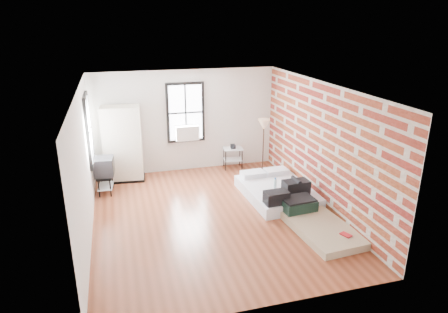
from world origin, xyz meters
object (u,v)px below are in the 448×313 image
object	(u,v)px
wardrobe	(123,144)
tv_stand	(104,168)
mattress_bare	(314,221)
side_table	(233,152)
floor_lamp	(264,127)
mattress_main	(278,191)

from	to	relation	value
wardrobe	tv_stand	distance (m)	0.93
mattress_bare	wardrobe	bearing A→B (deg)	130.35
mattress_bare	tv_stand	distance (m)	5.09
mattress_bare	side_table	size ratio (longest dim) A/B	2.89
tv_stand	mattress_bare	bearing A→B (deg)	-30.04
tv_stand	wardrobe	bearing A→B (deg)	61.45
side_table	floor_lamp	world-z (taller)	floor_lamp
floor_lamp	tv_stand	bearing A→B (deg)	-175.72
mattress_bare	side_table	distance (m)	3.79
side_table	floor_lamp	bearing A→B (deg)	-33.11
wardrobe	side_table	bearing A→B (deg)	7.15
mattress_bare	wardrobe	size ratio (longest dim) A/B	1.02
tv_stand	floor_lamp	bearing A→B (deg)	9.66
mattress_main	tv_stand	size ratio (longest dim) A/B	2.32
mattress_main	mattress_bare	size ratio (longest dim) A/B	1.03
mattress_bare	wardrobe	xyz separation A→B (m)	(-3.64, 3.65, 0.86)
mattress_main	side_table	bearing A→B (deg)	99.36
wardrobe	mattress_bare	bearing A→B (deg)	-39.28
mattress_bare	side_table	bearing A→B (deg)	95.08
wardrobe	side_table	distance (m)	3.05
mattress_main	tv_stand	world-z (taller)	tv_stand
mattress_main	floor_lamp	xyz separation A→B (m)	(0.26, 1.73, 1.10)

